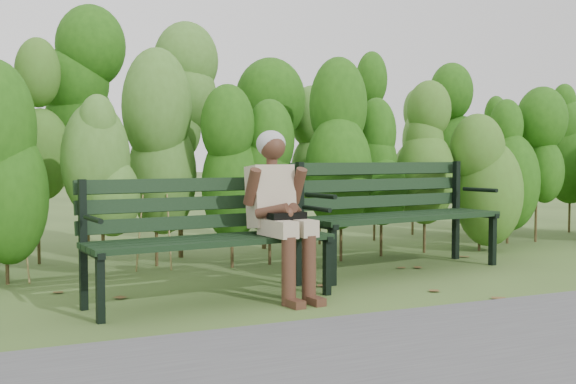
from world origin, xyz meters
name	(u,v)px	position (x,y,z in m)	size (l,w,h in m)	color
ground	(306,290)	(0.00, 0.00, 0.00)	(80.00, 80.00, 0.00)	#3A5024
footpath	(499,371)	(0.00, -2.20, 0.01)	(60.00, 2.50, 0.01)	#474749
hedge_band	(229,136)	(0.00, 1.86, 1.26)	(11.04, 1.67, 2.42)	#47381E
leaf_litter	(348,294)	(0.21, -0.30, 0.00)	(5.22, 2.00, 0.01)	brown
bench_left	(206,228)	(-0.82, -0.04, 0.52)	(1.83, 0.79, 0.89)	black
bench_right	(394,206)	(1.16, 0.56, 0.59)	(2.07, 0.94, 1.00)	black
seated_woman	(279,202)	(-0.30, -0.16, 0.71)	(0.49, 0.72, 1.24)	tan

